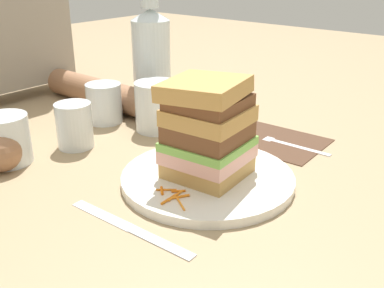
# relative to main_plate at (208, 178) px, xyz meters

# --- Properties ---
(ground_plane) EXTENTS (3.00, 3.00, 0.00)m
(ground_plane) POSITION_rel_main_plate_xyz_m (-0.01, 0.02, -0.01)
(ground_plane) COLOR #9E8460
(main_plate) EXTENTS (0.25, 0.25, 0.01)m
(main_plate) POSITION_rel_main_plate_xyz_m (0.00, 0.00, 0.00)
(main_plate) COLOR white
(main_plate) RESTS_ON ground_plane
(sandwich) EXTENTS (0.12, 0.12, 0.15)m
(sandwich) POSITION_rel_main_plate_xyz_m (-0.00, 0.00, 0.08)
(sandwich) COLOR tan
(sandwich) RESTS_ON main_plate
(carrot_shred_0) EXTENTS (0.02, 0.02, 0.00)m
(carrot_shred_0) POSITION_rel_main_plate_xyz_m (-0.08, -0.02, 0.01)
(carrot_shred_0) COLOR orange
(carrot_shred_0) RESTS_ON main_plate
(carrot_shred_1) EXTENTS (0.03, 0.01, 0.00)m
(carrot_shred_1) POSITION_rel_main_plate_xyz_m (-0.08, -0.01, 0.01)
(carrot_shred_1) COLOR orange
(carrot_shred_1) RESTS_ON main_plate
(carrot_shred_2) EXTENTS (0.03, 0.01, 0.00)m
(carrot_shred_2) POSITION_rel_main_plate_xyz_m (-0.09, -0.01, 0.01)
(carrot_shred_2) COLOR orange
(carrot_shred_2) RESTS_ON main_plate
(carrot_shred_3) EXTENTS (0.02, 0.02, 0.00)m
(carrot_shred_3) POSITION_rel_main_plate_xyz_m (-0.08, 0.01, 0.01)
(carrot_shred_3) COLOR orange
(carrot_shred_3) RESTS_ON main_plate
(carrot_shred_4) EXTENTS (0.02, 0.03, 0.00)m
(carrot_shred_4) POSITION_rel_main_plate_xyz_m (-0.09, -0.03, 0.01)
(carrot_shred_4) COLOR orange
(carrot_shred_4) RESTS_ON main_plate
(carrot_shred_5) EXTENTS (0.02, 0.02, 0.00)m
(carrot_shred_5) POSITION_rel_main_plate_xyz_m (-0.08, 0.01, 0.01)
(carrot_shred_5) COLOR orange
(carrot_shred_5) RESTS_ON main_plate
(carrot_shred_6) EXTENTS (0.02, 0.02, 0.00)m
(carrot_shred_6) POSITION_rel_main_plate_xyz_m (-0.07, -0.00, 0.01)
(carrot_shred_6) COLOR orange
(carrot_shred_6) RESTS_ON main_plate
(carrot_shred_7) EXTENTS (0.03, 0.02, 0.00)m
(carrot_shred_7) POSITION_rel_main_plate_xyz_m (0.08, 0.00, 0.01)
(carrot_shred_7) COLOR orange
(carrot_shred_7) RESTS_ON main_plate
(carrot_shred_8) EXTENTS (0.02, 0.01, 0.00)m
(carrot_shred_8) POSITION_rel_main_plate_xyz_m (0.10, 0.01, 0.01)
(carrot_shred_8) COLOR orange
(carrot_shred_8) RESTS_ON main_plate
(carrot_shred_9) EXTENTS (0.01, 0.02, 0.00)m
(carrot_shred_9) POSITION_rel_main_plate_xyz_m (0.06, 0.02, 0.01)
(carrot_shred_9) COLOR orange
(carrot_shred_9) RESTS_ON main_plate
(carrot_shred_10) EXTENTS (0.03, 0.00, 0.00)m
(carrot_shred_10) POSITION_rel_main_plate_xyz_m (0.08, 0.01, 0.01)
(carrot_shred_10) COLOR orange
(carrot_shred_10) RESTS_ON main_plate
(carrot_shred_11) EXTENTS (0.01, 0.02, 0.00)m
(carrot_shred_11) POSITION_rel_main_plate_xyz_m (0.08, -0.02, 0.01)
(carrot_shred_11) COLOR orange
(carrot_shred_11) RESTS_ON main_plate
(carrot_shred_12) EXTENTS (0.03, 0.02, 0.00)m
(carrot_shred_12) POSITION_rel_main_plate_xyz_m (0.09, 0.01, 0.01)
(carrot_shred_12) COLOR orange
(carrot_shred_12) RESTS_ON main_plate
(carrot_shred_13) EXTENTS (0.03, 0.02, 0.00)m
(carrot_shred_13) POSITION_rel_main_plate_xyz_m (0.07, -0.00, 0.01)
(carrot_shred_13) COLOR orange
(carrot_shred_13) RESTS_ON main_plate
(carrot_shred_14) EXTENTS (0.03, 0.01, 0.00)m
(carrot_shred_14) POSITION_rel_main_plate_xyz_m (0.08, -0.02, 0.01)
(carrot_shred_14) COLOR orange
(carrot_shred_14) RESTS_ON main_plate
(napkin_dark) EXTENTS (0.15, 0.18, 0.00)m
(napkin_dark) POSITION_rel_main_plate_xyz_m (0.20, 0.01, -0.01)
(napkin_dark) COLOR #4C3323
(napkin_dark) RESTS_ON ground_plane
(fork) EXTENTS (0.02, 0.17, 0.00)m
(fork) POSITION_rel_main_plate_xyz_m (0.20, -0.01, -0.00)
(fork) COLOR silver
(fork) RESTS_ON napkin_dark
(knife) EXTENTS (0.02, 0.20, 0.00)m
(knife) POSITION_rel_main_plate_xyz_m (-0.16, -0.01, -0.01)
(knife) COLOR silver
(knife) RESTS_ON ground_plane
(juice_glass) EXTENTS (0.08, 0.08, 0.09)m
(juice_glass) POSITION_rel_main_plate_xyz_m (0.11, 0.21, 0.04)
(juice_glass) COLOR white
(juice_glass) RESTS_ON ground_plane
(water_bottle) EXTENTS (0.08, 0.08, 0.25)m
(water_bottle) POSITION_rel_main_plate_xyz_m (0.20, 0.30, 0.10)
(water_bottle) COLOR silver
(water_bottle) RESTS_ON ground_plane
(empty_tumbler_0) EXTENTS (0.07, 0.07, 0.08)m
(empty_tumbler_0) POSITION_rel_main_plate_xyz_m (0.08, 0.32, 0.03)
(empty_tumbler_0) COLOR silver
(empty_tumbler_0) RESTS_ON ground_plane
(empty_tumbler_1) EXTENTS (0.06, 0.06, 0.08)m
(empty_tumbler_1) POSITION_rel_main_plate_xyz_m (-0.04, 0.26, 0.03)
(empty_tumbler_1) COLOR silver
(empty_tumbler_1) RESTS_ON ground_plane
(empty_tumbler_2) EXTENTS (0.08, 0.08, 0.08)m
(empty_tumbler_2) POSITION_rel_main_plate_xyz_m (-0.15, 0.29, 0.03)
(empty_tumbler_2) COLOR silver
(empty_tumbler_2) RESTS_ON ground_plane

